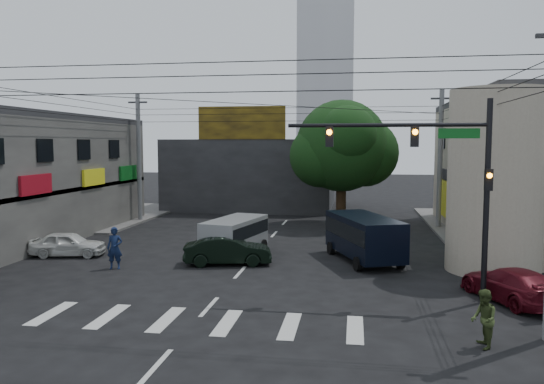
% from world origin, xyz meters
% --- Properties ---
extents(ground, '(160.00, 160.00, 0.00)m').
position_xyz_m(ground, '(0.00, 0.00, 0.00)').
color(ground, black).
rests_on(ground, ground).
extents(sidewalk_far_left, '(16.00, 16.00, 0.15)m').
position_xyz_m(sidewalk_far_left, '(-18.00, 18.00, 0.07)').
color(sidewalk_far_left, '#514F4C').
rests_on(sidewalk_far_left, ground).
extents(corner_column, '(4.00, 4.00, 8.00)m').
position_xyz_m(corner_column, '(11.00, 4.00, 4.00)').
color(corner_column, gray).
rests_on(corner_column, ground).
extents(building_far, '(14.00, 10.00, 6.00)m').
position_xyz_m(building_far, '(-4.00, 26.00, 3.00)').
color(building_far, '#232326').
rests_on(building_far, ground).
extents(billboard, '(7.00, 0.30, 2.60)m').
position_xyz_m(billboard, '(-4.00, 21.10, 7.30)').
color(billboard, olive).
rests_on(billboard, building_far).
extents(tower_distant, '(9.00, 9.00, 44.00)m').
position_xyz_m(tower_distant, '(0.00, 70.00, 22.00)').
color(tower_distant, silver).
rests_on(tower_distant, ground).
extents(street_tree, '(6.40, 6.40, 8.70)m').
position_xyz_m(street_tree, '(4.00, 17.00, 5.47)').
color(street_tree, black).
rests_on(street_tree, ground).
extents(traffic_gantry, '(7.10, 0.35, 7.20)m').
position_xyz_m(traffic_gantry, '(7.82, -1.00, 4.83)').
color(traffic_gantry, black).
rests_on(traffic_gantry, ground).
extents(utility_pole_far_left, '(0.32, 0.32, 9.20)m').
position_xyz_m(utility_pole_far_left, '(-10.50, 16.00, 4.60)').
color(utility_pole_far_left, '#59595B').
rests_on(utility_pole_far_left, ground).
extents(utility_pole_far_right, '(0.32, 0.32, 9.20)m').
position_xyz_m(utility_pole_far_right, '(10.50, 16.00, 4.60)').
color(utility_pole_far_right, '#59595B').
rests_on(utility_pole_far_right, ground).
extents(dark_sedan, '(3.08, 4.64, 1.34)m').
position_xyz_m(dark_sedan, '(-0.90, 3.45, 0.67)').
color(dark_sedan, black).
rests_on(dark_sedan, ground).
extents(white_compact, '(2.74, 4.16, 1.24)m').
position_xyz_m(white_compact, '(-9.27, 4.00, 0.62)').
color(white_compact, silver).
rests_on(white_compact, ground).
extents(maroon_sedan, '(4.84, 5.55, 1.24)m').
position_xyz_m(maroon_sedan, '(10.50, -0.73, 0.62)').
color(maroon_sedan, '#4C0A14').
rests_on(maroon_sedan, ground).
extents(silver_minivan, '(5.17, 3.71, 1.89)m').
position_xyz_m(silver_minivan, '(-1.00, 5.41, 0.94)').
color(silver_minivan, '#929699').
rests_on(silver_minivan, ground).
extents(navy_van, '(6.81, 5.72, 2.17)m').
position_xyz_m(navy_van, '(5.40, 5.14, 1.08)').
color(navy_van, black).
rests_on(navy_van, ground).
extents(traffic_officer, '(0.85, 0.70, 1.90)m').
position_xyz_m(traffic_officer, '(-5.73, 1.82, 0.95)').
color(traffic_officer, '#111E3E').
rests_on(traffic_officer, ground).
extents(pedestrian_olive, '(0.85, 0.68, 1.64)m').
position_xyz_m(pedestrian_olive, '(8.50, -5.41, 0.82)').
color(pedestrian_olive, '#32401D').
rests_on(pedestrian_olive, ground).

